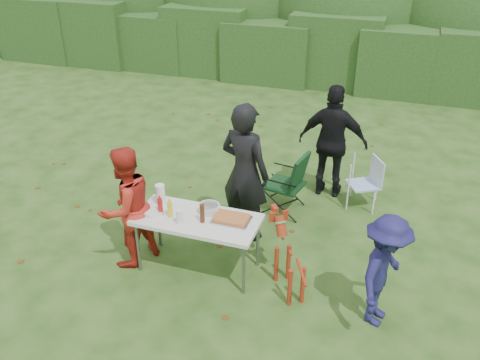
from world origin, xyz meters
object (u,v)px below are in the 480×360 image
(person_cook, at_px, (245,173))
(paper_towel_roll, at_px, (160,194))
(folding_table, at_px, (197,222))
(mustard_bottle, at_px, (170,209))
(dog, at_px, (290,262))
(beer_bottle, at_px, (202,213))
(lawn_chair, at_px, (364,183))
(camping_chair, at_px, (284,182))
(child, at_px, (384,272))
(person_red_jacket, at_px, (126,207))
(person_black_puffy, at_px, (333,142))
(ketchup_bottle, at_px, (160,207))

(person_cook, xyz_separation_m, paper_towel_roll, (-0.87, -0.73, -0.09))
(folding_table, distance_m, mustard_bottle, 0.36)
(dog, relative_size, beer_bottle, 3.68)
(lawn_chair, bearing_deg, camping_chair, -5.78)
(child, xyz_separation_m, paper_towel_roll, (-2.76, 0.38, 0.21))
(person_cook, distance_m, mustard_bottle, 1.16)
(person_red_jacket, xyz_separation_m, person_black_puffy, (2.09, 2.52, 0.10))
(person_red_jacket, relative_size, child, 1.19)
(ketchup_bottle, bearing_deg, child, -3.12)
(lawn_chair, relative_size, mustard_bottle, 3.84)
(person_black_puffy, bearing_deg, paper_towel_roll, 52.64)
(person_black_puffy, xyz_separation_m, beer_bottle, (-1.12, -2.45, -0.03))
(person_cook, bearing_deg, lawn_chair, -122.59)
(camping_chair, height_order, paper_towel_roll, paper_towel_roll)
(folding_table, bearing_deg, paper_towel_roll, 163.24)
(camping_chair, bearing_deg, person_red_jacket, 60.55)
(beer_bottle, bearing_deg, folding_table, 147.96)
(person_cook, height_order, lawn_chair, person_cook)
(lawn_chair, height_order, paper_towel_roll, paper_towel_roll)
(camping_chair, bearing_deg, ketchup_bottle, 68.77)
(person_red_jacket, bearing_deg, dog, 113.00)
(mustard_bottle, bearing_deg, person_cook, 57.29)
(dog, bearing_deg, ketchup_bottle, 54.92)
(folding_table, height_order, person_cook, person_cook)
(child, distance_m, paper_towel_roll, 2.80)
(ketchup_bottle, distance_m, beer_bottle, 0.54)
(mustard_bottle, xyz_separation_m, paper_towel_roll, (-0.25, 0.24, 0.03))
(mustard_bottle, bearing_deg, lawn_chair, 47.77)
(dog, height_order, beer_bottle, beer_bottle)
(person_red_jacket, relative_size, beer_bottle, 6.57)
(paper_towel_roll, bearing_deg, mustard_bottle, -44.61)
(person_cook, distance_m, person_black_puffy, 1.75)
(mustard_bottle, bearing_deg, folding_table, 13.05)
(child, bearing_deg, person_black_puffy, 35.16)
(lawn_chair, height_order, beer_bottle, beer_bottle)
(ketchup_bottle, bearing_deg, lawn_chair, 46.05)
(dog, bearing_deg, camping_chair, -18.88)
(person_black_puffy, relative_size, paper_towel_roll, 6.82)
(camping_chair, xyz_separation_m, lawn_chair, (1.09, 0.51, -0.09))
(person_black_puffy, height_order, paper_towel_roll, person_black_puffy)
(person_black_puffy, relative_size, child, 1.34)
(child, height_order, dog, child)
(person_red_jacket, distance_m, mustard_bottle, 0.57)
(camping_chair, bearing_deg, mustard_bottle, 71.84)
(child, bearing_deg, paper_towel_roll, 96.40)
(folding_table, relative_size, ketchup_bottle, 6.82)
(ketchup_bottle, xyz_separation_m, beer_bottle, (0.54, 0.01, 0.01))
(person_red_jacket, xyz_separation_m, ketchup_bottle, (0.44, 0.06, 0.06))
(folding_table, relative_size, person_black_puffy, 0.85)
(camping_chair, relative_size, paper_towel_roll, 3.64)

